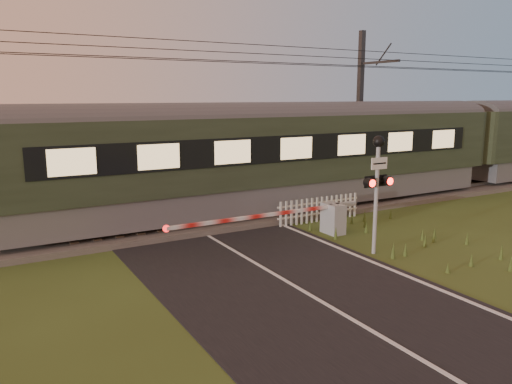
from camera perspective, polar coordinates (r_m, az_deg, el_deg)
ground at (r=11.84m, az=4.28°, el=-10.67°), size 160.00×160.00×0.00m
road at (r=11.67m, az=5.00°, el=-10.97°), size 6.00×140.00×0.03m
track_bed at (r=17.33m, az=-7.79°, el=-3.49°), size 140.00×3.40×0.39m
overhead_wires at (r=16.84m, az=-8.31°, el=15.50°), size 120.00×0.62×0.62m
train at (r=25.57m, az=22.61°, el=5.25°), size 40.86×2.82×3.80m
boom_gate at (r=15.96m, az=7.84°, el=-2.95°), size 6.56×0.75×1.00m
crossing_signal at (r=13.98m, az=13.70°, el=2.08°), size 0.84×0.35×3.31m
picket_fence at (r=17.63m, az=7.26°, el=-1.97°), size 3.43×0.07×0.88m
catenary_mast at (r=23.76m, az=11.86°, el=9.27°), size 0.23×2.46×7.23m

